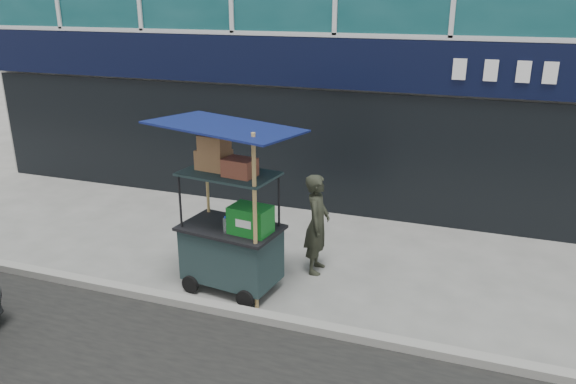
% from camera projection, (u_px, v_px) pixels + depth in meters
% --- Properties ---
extents(ground, '(80.00, 80.00, 0.00)m').
position_uv_depth(ground, '(253.00, 310.00, 7.67)').
color(ground, '#5E5E59').
rests_on(ground, ground).
extents(curb, '(80.00, 0.18, 0.12)m').
position_uv_depth(curb, '(247.00, 314.00, 7.47)').
color(curb, gray).
rests_on(curb, ground).
extents(vendor_cart, '(2.02, 1.56, 2.53)m').
position_uv_depth(vendor_cart, '(232.00, 233.00, 7.96)').
color(vendor_cart, '#1B2D2E').
rests_on(vendor_cart, ground).
extents(vendor_man, '(0.43, 0.61, 1.57)m').
position_uv_depth(vendor_man, '(317.00, 224.00, 8.53)').
color(vendor_man, '#26291E').
rests_on(vendor_man, ground).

